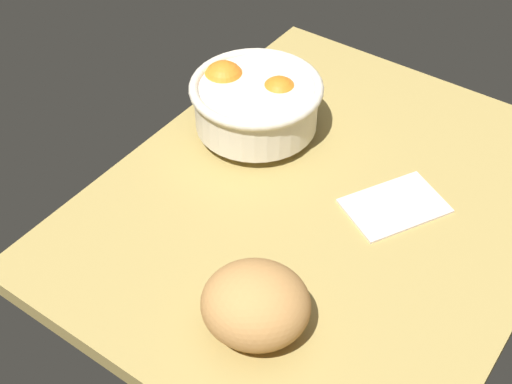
# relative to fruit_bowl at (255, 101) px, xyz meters

# --- Properties ---
(ground_plane) EXTENTS (0.81, 0.65, 0.03)m
(ground_plane) POSITION_rel_fruit_bowl_xyz_m (0.08, 0.19, -0.08)
(ground_plane) COLOR #A58C4B
(fruit_bowl) EXTENTS (0.22, 0.22, 0.11)m
(fruit_bowl) POSITION_rel_fruit_bowl_xyz_m (0.00, 0.00, 0.00)
(fruit_bowl) COLOR beige
(fruit_bowl) RESTS_ON ground
(bread_loaf) EXTENTS (0.18, 0.18, 0.10)m
(bread_loaf) POSITION_rel_fruit_bowl_xyz_m (0.33, 0.24, -0.01)
(bread_loaf) COLOR #BF8649
(bread_loaf) RESTS_ON ground
(napkin_folded) EXTENTS (0.18, 0.16, 0.01)m
(napkin_folded) POSITION_rel_fruit_bowl_xyz_m (0.03, 0.28, -0.06)
(napkin_folded) COLOR silver
(napkin_folded) RESTS_ON ground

